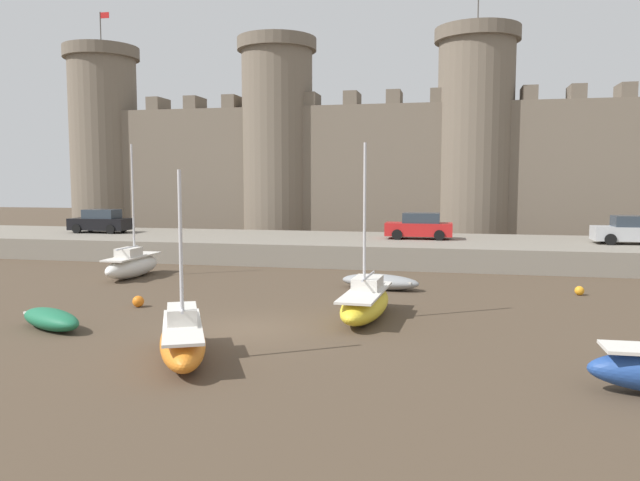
{
  "coord_description": "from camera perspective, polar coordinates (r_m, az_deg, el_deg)",
  "views": [
    {
      "loc": [
        6.69,
        -19.2,
        4.92
      ],
      "look_at": [
        1.33,
        5.16,
        2.5
      ],
      "focal_mm": 35.0,
      "sensor_mm": 36.0,
      "label": 1
    }
  ],
  "objects": [
    {
      "name": "sailboat_near_channel_left",
      "position": [
        33.03,
        -16.79,
        -2.13
      ],
      "size": [
        1.38,
        4.63,
        6.73
      ],
      "color": "silver",
      "rests_on": "ground"
    },
    {
      "name": "sailboat_foreground_left",
      "position": [
        22.31,
        4.18,
        -5.64
      ],
      "size": [
        1.67,
        5.22,
        6.21
      ],
      "color": "yellow",
      "rests_on": "ground"
    },
    {
      "name": "ground_plane",
      "position": [
        20.92,
        -6.68,
        -8.1
      ],
      "size": [
        160.0,
        160.0,
        0.0
      ],
      "primitive_type": "plane",
      "color": "#4C3D2D"
    },
    {
      "name": "car_quay_centre_west",
      "position": [
        39.71,
        26.61,
        0.82
      ],
      "size": [
        4.13,
        1.93,
        1.62
      ],
      "color": "#B2B5B7",
      "rests_on": "quay_road"
    },
    {
      "name": "car_quay_centre_east",
      "position": [
        39.13,
        9.07,
        1.28
      ],
      "size": [
        4.13,
        1.93,
        1.62
      ],
      "color": "red",
      "rests_on": "quay_road"
    },
    {
      "name": "rowboat_midflat_right",
      "position": [
        22.57,
        -23.39,
        -6.58
      ],
      "size": [
        3.19,
        2.34,
        0.68
      ],
      "color": "#1E6B47",
      "rests_on": "ground"
    },
    {
      "name": "mooring_buoy_near_shore",
      "position": [
        25.34,
        -16.28,
        -5.37
      ],
      "size": [
        0.45,
        0.45,
        0.45
      ],
      "primitive_type": "sphere",
      "color": "orange",
      "rests_on": "ground"
    },
    {
      "name": "car_quay_west",
      "position": [
        45.89,
        -19.43,
        1.65
      ],
      "size": [
        4.13,
        1.93,
        1.62
      ],
      "color": "black",
      "rests_on": "quay_road"
    },
    {
      "name": "quay_road",
      "position": [
        39.42,
        2.56,
        -0.7
      ],
      "size": [
        59.73,
        10.0,
        1.28
      ],
      "primitive_type": "cube",
      "color": "gray",
      "rests_on": "ground"
    },
    {
      "name": "mooring_buoy_off_centre",
      "position": [
        29.01,
        22.63,
        -4.26
      ],
      "size": [
        0.4,
        0.4,
        0.4
      ],
      "primitive_type": "sphere",
      "color": "orange",
      "rests_on": "ground"
    },
    {
      "name": "sailboat_near_channel_right",
      "position": [
        17.66,
        -12.45,
        -8.78
      ],
      "size": [
        3.15,
        4.82,
        5.2
      ],
      "color": "orange",
      "rests_on": "ground"
    },
    {
      "name": "rowboat_midflat_left",
      "position": [
        28.37,
        5.51,
        -3.74
      ],
      "size": [
        3.82,
        2.06,
        0.68
      ],
      "color": "gray",
      "rests_on": "ground"
    },
    {
      "name": "castle",
      "position": [
        50.67,
        4.85,
        8.11
      ],
      "size": [
        54.2,
        6.47,
        19.43
      ],
      "color": "#706354",
      "rests_on": "ground"
    }
  ]
}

